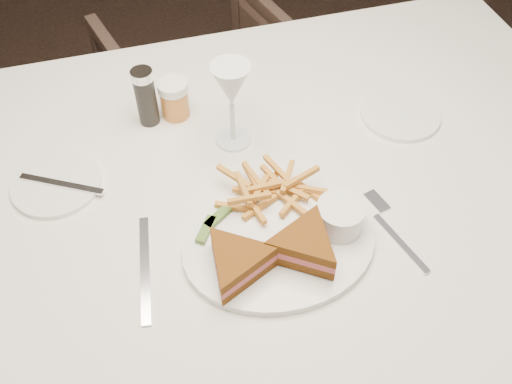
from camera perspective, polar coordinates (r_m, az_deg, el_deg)
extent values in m
plane|color=black|center=(1.85, 9.58, -7.31)|extent=(5.00, 5.00, 0.00)
cube|color=silver|center=(1.33, -0.53, -10.38)|extent=(1.51, 1.03, 0.75)
imported|color=#46332B|center=(1.96, -4.91, 10.17)|extent=(0.70, 0.67, 0.59)
ellipsoid|color=white|center=(0.94, 2.34, -5.33)|extent=(0.33, 0.26, 0.01)
cube|color=silver|center=(0.94, -11.03, -7.50)|extent=(0.04, 0.21, 0.00)
cylinder|color=white|center=(1.09, -19.33, 0.79)|extent=(0.16, 0.16, 0.01)
cylinder|color=white|center=(1.19, 14.22, 7.56)|extent=(0.16, 0.16, 0.01)
cylinder|color=black|center=(1.13, -10.96, 9.31)|extent=(0.04, 0.04, 0.12)
cylinder|color=#CB7830|center=(1.15, -8.17, 9.18)|extent=(0.06, 0.06, 0.08)
cube|color=#466A25|center=(0.96, -3.84, -2.52)|extent=(0.05, 0.05, 0.01)
cube|color=#466A25|center=(0.95, -5.03, -3.77)|extent=(0.04, 0.05, 0.01)
cylinder|color=white|center=(0.94, 8.40, -2.45)|extent=(0.08, 0.08, 0.05)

